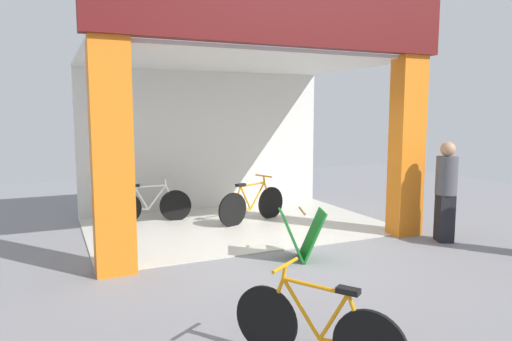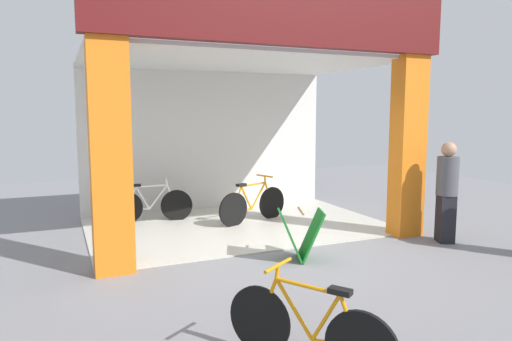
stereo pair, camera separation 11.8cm
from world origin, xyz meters
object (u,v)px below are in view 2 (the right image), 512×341
(pedestrian_0, at_px, (447,191))
(bicycle_inside_0, at_px, (253,204))
(bicycle_parked_0, at_px, (308,329))
(sandwich_board_sign, at_px, (301,235))
(bicycle_inside_1, at_px, (151,205))

(pedestrian_0, bearing_deg, bicycle_inside_0, 133.63)
(bicycle_parked_0, height_order, sandwich_board_sign, bicycle_parked_0)
(bicycle_inside_0, relative_size, pedestrian_0, 0.95)
(bicycle_inside_1, distance_m, pedestrian_0, 5.35)
(bicycle_inside_0, xyz_separation_m, pedestrian_0, (2.38, -2.49, 0.50))
(pedestrian_0, bearing_deg, sandwich_board_sign, 177.62)
(bicycle_parked_0, height_order, pedestrian_0, pedestrian_0)
(bicycle_inside_0, height_order, pedestrian_0, pedestrian_0)
(bicycle_inside_1, relative_size, bicycle_parked_0, 1.19)
(bicycle_inside_1, bearing_deg, bicycle_inside_0, -24.69)
(sandwich_board_sign, bearing_deg, bicycle_inside_1, 115.47)
(bicycle_parked_0, bearing_deg, bicycle_inside_1, 91.87)
(bicycle_inside_0, relative_size, bicycle_parked_0, 1.21)
(bicycle_inside_0, relative_size, sandwich_board_sign, 2.04)
(bicycle_parked_0, relative_size, pedestrian_0, 0.79)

